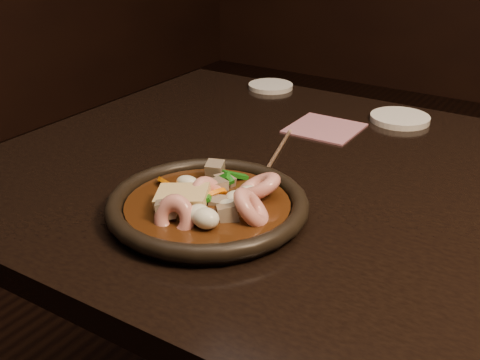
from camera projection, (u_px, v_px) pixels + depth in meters
The scene contains 7 objects.
table at pixel (451, 258), 0.91m from camera, with size 1.60×0.90×0.75m.
plate at pixel (208, 206), 0.87m from camera, with size 0.30×0.30×0.03m.
stirfry at pixel (212, 203), 0.86m from camera, with size 0.22×0.21×0.07m.
saucer_left at pixel (271, 86), 1.45m from camera, with size 0.11×0.11×0.01m, color white.
saucer_right at pixel (400, 118), 1.24m from camera, with size 0.12×0.12×0.01m, color white.
chopsticks at pixel (276, 154), 1.08m from camera, with size 0.08×0.23×0.01m.
napkin at pixel (325, 128), 1.20m from camera, with size 0.13×0.13×0.00m, color #AB6979.
Camera 1 is at (0.15, -0.82, 1.17)m, focal length 45.00 mm.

